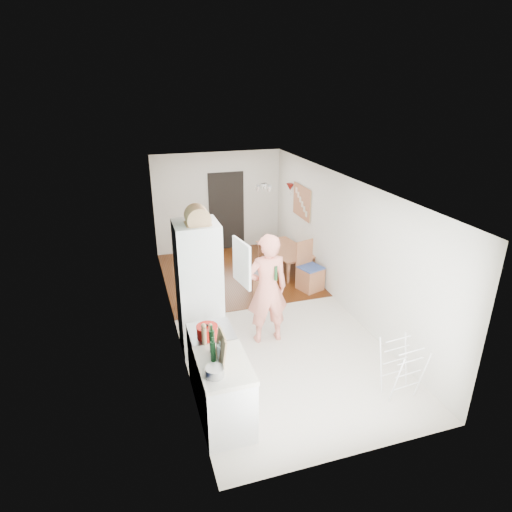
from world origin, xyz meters
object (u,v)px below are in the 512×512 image
stool (262,284)px  person (267,280)px  dining_table (287,260)px  drying_rack (401,369)px  dining_chair (311,267)px

stool → person: bearing=-104.9°
person → dining_table: bearing=-116.0°
dining_table → drying_rack: bearing=169.4°
dining_table → dining_chair: dining_chair is taller
dining_table → stool: size_ratio=2.94×
dining_chair → stool: size_ratio=2.41×
dining_table → drying_rack: (-0.07, -4.49, 0.19)m
drying_rack → stool: bearing=99.0°
dining_table → person: bearing=142.6°
dining_chair → drying_rack: (-0.15, -3.36, -0.11)m
drying_rack → person: bearing=120.1°
dining_table → stool: (-0.95, -1.02, -0.01)m
person → drying_rack: 2.38m
dining_chair → drying_rack: bearing=-111.1°
person → stool: size_ratio=5.19×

